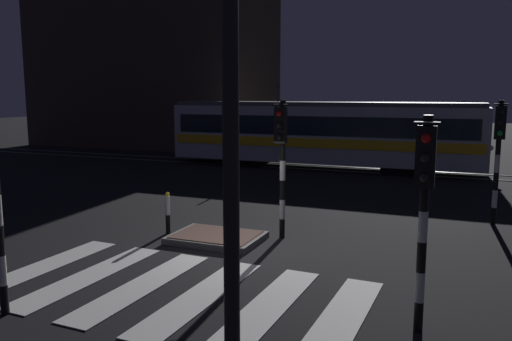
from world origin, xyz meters
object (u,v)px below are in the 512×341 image
at_px(traffic_light_corner_near_right, 424,193).
at_px(bollard_island_edge, 168,213).
at_px(tram, 321,133).
at_px(street_lamp_near_kerb, 219,31).
at_px(traffic_light_median_centre, 282,149).
at_px(traffic_light_corner_far_right, 499,144).

xyz_separation_m(traffic_light_corner_near_right, bollard_island_edge, (-6.61, 3.47, -1.65)).
distance_m(tram, bollard_island_edge, 13.22).
bearing_deg(street_lamp_near_kerb, traffic_light_median_centre, 104.61).
bearing_deg(bollard_island_edge, tram, 87.43).
bearing_deg(traffic_light_corner_near_right, bollard_island_edge, 152.32).
distance_m(traffic_light_corner_near_right, traffic_light_median_centre, 5.52).
relative_size(traffic_light_corner_far_right, street_lamp_near_kerb, 0.52).
xyz_separation_m(street_lamp_near_kerb, tram, (-4.23, 19.79, -2.52)).
bearing_deg(traffic_light_median_centre, bollard_island_edge, -167.49).
distance_m(traffic_light_median_centre, street_lamp_near_kerb, 7.79).
distance_m(traffic_light_corner_near_right, street_lamp_near_kerb, 4.18).
distance_m(traffic_light_corner_far_right, bollard_island_edge, 9.16).
distance_m(traffic_light_corner_far_right, traffic_light_corner_near_right, 7.72).
height_order(street_lamp_near_kerb, bollard_island_edge, street_lamp_near_kerb).
bearing_deg(traffic_light_corner_far_right, tram, 129.36).
height_order(traffic_light_corner_near_right, traffic_light_median_centre, traffic_light_median_centre).
distance_m(street_lamp_near_kerb, bollard_island_edge, 9.01).
relative_size(traffic_light_median_centre, tram, 0.23).
relative_size(traffic_light_median_centre, bollard_island_edge, 3.14).
xyz_separation_m(traffic_light_median_centre, bollard_island_edge, (-2.92, -0.65, -1.74)).
bearing_deg(traffic_light_corner_near_right, traffic_light_corner_far_right, 79.72).
bearing_deg(tram, traffic_light_corner_far_right, -50.64).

